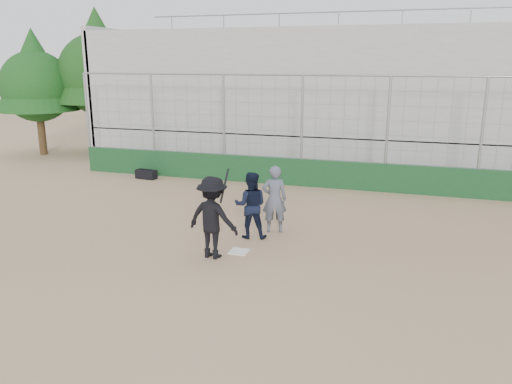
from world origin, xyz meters
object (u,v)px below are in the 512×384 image
(umpire, at_px, (274,202))
(equipment_bag, at_px, (146,174))
(batter_at_plate, at_px, (213,217))
(catcher_crouched, at_px, (251,216))

(umpire, relative_size, equipment_bag, 1.90)
(batter_at_plate, bearing_deg, umpire, 67.24)
(umpire, distance_m, equipment_bag, 7.94)
(umpire, xyz_separation_m, equipment_bag, (-6.44, 4.60, -0.64))
(batter_at_plate, height_order, equipment_bag, batter_at_plate)
(batter_at_plate, distance_m, catcher_crouched, 1.60)
(batter_at_plate, bearing_deg, catcher_crouched, 73.24)
(batter_at_plate, relative_size, umpire, 1.26)
(catcher_crouched, height_order, equipment_bag, catcher_crouched)
(batter_at_plate, xyz_separation_m, equipment_bag, (-5.54, 6.75, -0.79))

